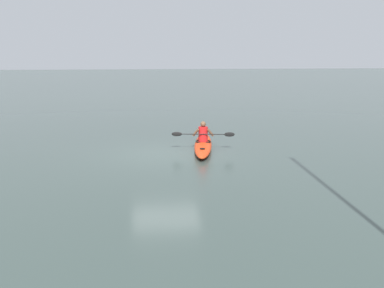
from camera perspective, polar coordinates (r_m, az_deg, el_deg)
ground_plane at (r=16.93m, az=-3.29°, el=-1.31°), size 160.00×160.00×0.00m
kayak at (r=17.83m, az=1.38°, el=-0.11°), size 1.31×4.61×0.32m
kayaker at (r=17.62m, az=1.38°, el=1.36°), size 2.37×0.57×0.78m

